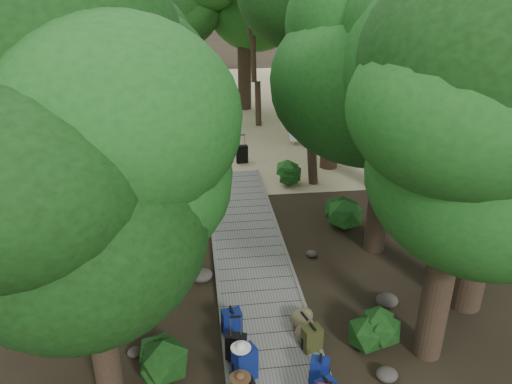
{
  "coord_description": "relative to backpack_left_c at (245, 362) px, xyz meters",
  "views": [
    {
      "loc": [
        -1.34,
        -10.19,
        7.24
      ],
      "look_at": [
        0.41,
        3.17,
        1.0
      ],
      "focal_mm": 35.0,
      "sensor_mm": 36.0,
      "label": 1
    }
  ],
  "objects": [
    {
      "name": "tree_left_c",
      "position": [
        -2.94,
        5.87,
        3.55
      ],
      "size": [
        4.67,
        4.67,
        8.12
      ],
      "primitive_type": null,
      "color": "black",
      "rests_on": "ground"
    },
    {
      "name": "tree_left_a",
      "position": [
        -2.4,
        -0.19,
        2.87
      ],
      "size": [
        4.06,
        4.06,
        6.76
      ],
      "primitive_type": null,
      "color": "black",
      "rests_on": "ground"
    },
    {
      "name": "rock_left_d",
      "position": [
        -1.8,
        6.26,
        -0.43
      ],
      "size": [
        0.3,
        0.27,
        0.16
      ],
      "primitive_type": null,
      "color": "#4C473F",
      "rests_on": "ground"
    },
    {
      "name": "hat_white",
      "position": [
        -0.07,
        -0.06,
        0.45
      ],
      "size": [
        0.38,
        0.38,
        0.13
      ],
      "primitive_type": null,
      "color": "silver",
      "rests_on": "backpack_left_c"
    },
    {
      "name": "tree_right_c",
      "position": [
        4.07,
        4.36,
        3.52
      ],
      "size": [
        4.66,
        4.66,
        8.06
      ],
      "primitive_type": null,
      "color": "black",
      "rests_on": "ground"
    },
    {
      "name": "palm_right_c",
      "position": [
        2.66,
        16.29,
        2.64
      ],
      "size": [
        3.95,
        3.95,
        6.29
      ],
      "primitive_type": null,
      "color": "#164112",
      "rests_on": "ground"
    },
    {
      "name": "suitcase_on_boardwalk",
      "position": [
        -0.12,
        0.49,
        -0.09
      ],
      "size": [
        0.44,
        0.33,
        0.6
      ],
      "primitive_type": null,
      "rotation": [
        0.0,
        0.0,
        -0.35
      ],
      "color": "black",
      "rests_on": "boardwalk"
    },
    {
      "name": "tree_right_a",
      "position": [
        3.74,
        0.31,
        3.45
      ],
      "size": [
        4.75,
        4.75,
        7.92
      ],
      "primitive_type": null,
      "color": "black",
      "rests_on": "ground"
    },
    {
      "name": "backpack_left_c",
      "position": [
        0.0,
        0.0,
        0.0
      ],
      "size": [
        0.5,
        0.44,
        0.77
      ],
      "primitive_type": null,
      "rotation": [
        0.0,
        0.0,
        0.42
      ],
      "color": "navy",
      "rests_on": "boardwalk"
    },
    {
      "name": "tree_back_a",
      "position": [
        -0.92,
        18.7,
        4.29
      ],
      "size": [
        5.55,
        5.55,
        9.6
      ],
      "primitive_type": null,
      "color": "black",
      "rests_on": "ground"
    },
    {
      "name": "shrub_right_a",
      "position": [
        2.69,
        0.69,
        -0.07
      ],
      "size": [
        0.97,
        0.97,
        0.88
      ],
      "primitive_type": null,
      "color": "#164A18",
      "rests_on": "ground"
    },
    {
      "name": "ground",
      "position": [
        0.63,
        3.17,
        -0.51
      ],
      "size": [
        120.0,
        120.0,
        0.0
      ],
      "primitive_type": "plane",
      "color": "#312618",
      "rests_on": "ground"
    },
    {
      "name": "hat_brown",
      "position": [
        -0.15,
        -0.65,
        0.32
      ],
      "size": [
        0.37,
        0.37,
        0.11
      ],
      "primitive_type": null,
      "color": "#51351E",
      "rests_on": "backpack_left_b"
    },
    {
      "name": "tree_right_d",
      "position": [
        6.12,
        6.85,
        4.95
      ],
      "size": [
        5.96,
        5.96,
        10.92
      ],
      "primitive_type": null,
      "color": "black",
      "rests_on": "ground"
    },
    {
      "name": "palm_right_b",
      "position": [
        5.96,
        14.49,
        3.93
      ],
      "size": [
        4.59,
        4.59,
        8.87
      ],
      "primitive_type": null,
      "color": "#164112",
      "rests_on": "ground"
    },
    {
      "name": "backpack_left_d",
      "position": [
        -0.13,
        1.29,
        -0.08
      ],
      "size": [
        0.44,
        0.35,
        0.61
      ],
      "primitive_type": null,
      "rotation": [
        0.0,
        0.0,
        0.16
      ],
      "color": "navy",
      "rests_on": "boardwalk"
    },
    {
      "name": "palm_left_a",
      "position": [
        -3.78,
        9.64,
        2.98
      ],
      "size": [
        4.39,
        4.39,
        6.98
      ],
      "primitive_type": null,
      "color": "#164112",
      "rests_on": "ground"
    },
    {
      "name": "shrub_left_c",
      "position": [
        -2.04,
        7.89,
        0.01
      ],
      "size": [
        1.14,
        1.14,
        1.03
      ],
      "primitive_type": null,
      "color": "#164A18",
      "rests_on": "ground"
    },
    {
      "name": "tree_back_b",
      "position": [
        2.11,
        19.24,
        4.52
      ],
      "size": [
        5.63,
        5.63,
        10.05
      ],
      "primitive_type": null,
      "color": "black",
      "rests_on": "ground"
    },
    {
      "name": "tree_back_d",
      "position": [
        -4.81,
        17.48,
        3.86
      ],
      "size": [
        5.25,
        5.25,
        8.74
      ],
      "primitive_type": null,
      "color": "black",
      "rests_on": "ground"
    },
    {
      "name": "backpack_right_d",
      "position": [
        1.42,
        0.59,
        -0.1
      ],
      "size": [
        0.44,
        0.36,
        0.58
      ],
      "primitive_type": null,
      "rotation": [
        0.0,
        0.0,
        0.27
      ],
      "color": "#353A19",
      "rests_on": "boardwalk"
    },
    {
      "name": "kayak",
      "position": [
        -1.99,
        12.74,
        -0.34
      ],
      "size": [
        1.31,
        2.98,
        0.29
      ],
      "primitive_type": "ellipsoid",
      "rotation": [
        0.0,
        0.0,
        -0.24
      ],
      "color": "#A31E0D",
      "rests_on": "sand_beach"
    },
    {
      "name": "rock_left_b",
      "position": [
        -2.12,
        0.99,
        -0.42
      ],
      "size": [
        0.32,
        0.28,
        0.17
      ],
      "primitive_type": null,
      "color": "#4C473F",
      "rests_on": "ground"
    },
    {
      "name": "tree_right_b",
      "position": [
        5.3,
        1.69,
        4.66
      ],
      "size": [
        5.79,
        5.79,
        10.34
      ],
      "primitive_type": null,
      "color": "black",
      "rests_on": "ground"
    },
    {
      "name": "sand_beach",
      "position": [
        0.63,
        19.17,
        -0.5
      ],
      "size": [
        40.0,
        22.0,
        0.02
      ],
      "primitive_type": "cube",
      "color": "tan",
      "rests_on": "ground"
    },
    {
      "name": "sun_lounger",
      "position": [
        3.79,
        13.58,
        -0.17
      ],
      "size": [
        0.87,
        2.04,
        0.64
      ],
      "primitive_type": null,
      "rotation": [
        0.0,
        0.0,
        -0.12
      ],
      "color": "silver",
      "rests_on": "sand_beach"
    },
    {
      "name": "shrub_left_b",
      "position": [
        -1.57,
        4.3,
        -0.05
      ],
      "size": [
        1.02,
        1.02,
        0.92
      ],
      "primitive_type": null,
      "color": "#164A18",
      "rests_on": "ground"
    },
    {
      "name": "tree_right_e",
      "position": [
        4.39,
        10.39,
        4.25
      ],
      "size": [
        5.29,
        5.29,
        9.52
      ],
      "primitive_type": null,
      "color": "black",
      "rests_on": "ground"
    },
    {
      "name": "shrub_right_b",
      "position": [
        3.61,
        5.63,
        0.01
      ],
      "size": [
        1.15,
        1.15,
        1.03
      ],
      "primitive_type": null,
      "color": "#164A18",
      "rests_on": "ground"
    },
    {
      "name": "tree_back_c",
      "position": [
        5.58,
        18.63,
        4.04
      ],
      "size": [
        5.06,
        5.06,
        9.1
      ],
      "primitive_type": null,
      "color": "black",
      "rests_on": "ground"
    },
    {
      "name": "rock_right_b",
      "position": [
        3.51,
        1.89,
        -0.36
      ],
      "size": [
        0.52,
        0.47,
        0.29
      ],
      "primitive_type": null,
      "color": "#4C473F",
      "rests_on": "ground"
    },
    {
      "name": "backpack_right_c",
      "position": [
        1.36,
        -0.28,
        -0.09
      ],
      "size": [
        0.41,
        0.35,
        0.59
      ],
      "primitive_type": null,
      "rotation": [
        0.0,
        0.0,
        -0.37
      ],
      "color": "navy",
      "rests_on": "boardwalk"
    },
    {
      "name": "rock_right_a",
      "position": [
        2.68,
        -0.27,
        -0.39
      ],
      "size": [
        0.42,
        0.38,
        0.23
      ],
      "primitive_type": null,
      "color": "#4C473F",
      "rests_on": "ground"
    },
    {
      "name": "palm_right_a",
      "position": [
        3.59,
        9.22,
        3.37
      ],
      "size": [
        4.55,
        4.55,
        7.75
      ],
      "primitive_type": null,
      "color": "#164112",
      "rests_on": "ground"
    },
    {
      "name": "boardwalk",
      "position": [
        0.63,
        4.17,
        -0.45
      ],
      "size": [
        2.0,
        12.0,
        0.12
      ],
      "primitive_type": "cube",
      "color": "gray",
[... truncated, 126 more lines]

